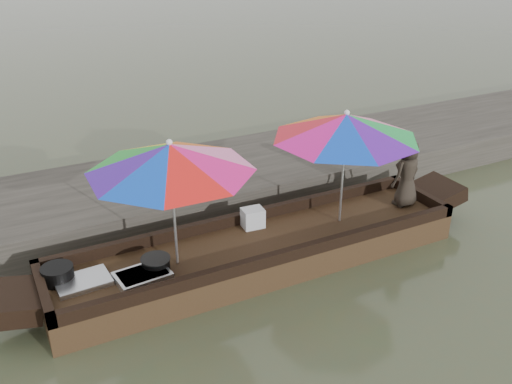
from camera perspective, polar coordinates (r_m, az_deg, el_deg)
name	(u,v)px	position (r m, az deg, el deg)	size (l,w,h in m)	color
water	(260,265)	(7.43, 0.36, -7.29)	(80.00, 80.00, 0.00)	#3F4931
dock	(195,185)	(9.08, -6.07, 0.75)	(22.00, 2.20, 0.50)	#2D2B26
boat_hull	(260,253)	(7.33, 0.36, -6.14)	(5.35, 1.20, 0.35)	#321E0F
cooking_pot	(58,274)	(6.81, -19.22, -7.77)	(0.36, 0.36, 0.19)	black
tray_crayfish	(143,276)	(6.62, -11.27, -8.27)	(0.59, 0.41, 0.09)	silver
tray_scallop	(83,282)	(6.71, -16.93, -8.57)	(0.59, 0.41, 0.06)	silver
charcoal_grill	(156,265)	(6.74, -9.98, -7.17)	(0.32, 0.32, 0.15)	black
supply_bag	(253,218)	(7.52, -0.33, -2.60)	(0.28, 0.22, 0.26)	silver
vendor	(407,173)	(8.25, 14.88, 1.82)	(0.47, 0.31, 0.97)	black
umbrella_bow	(174,204)	(6.50, -8.25, -1.23)	(1.89, 1.89, 1.55)	#FF620C
umbrella_stern	(343,168)	(7.48, 8.70, 2.40)	(1.90, 1.90, 1.55)	pink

